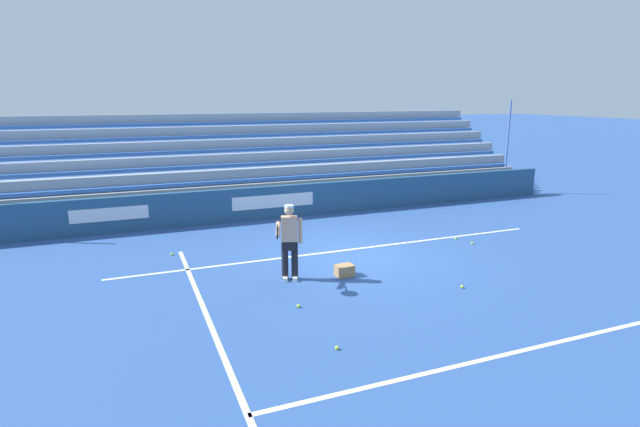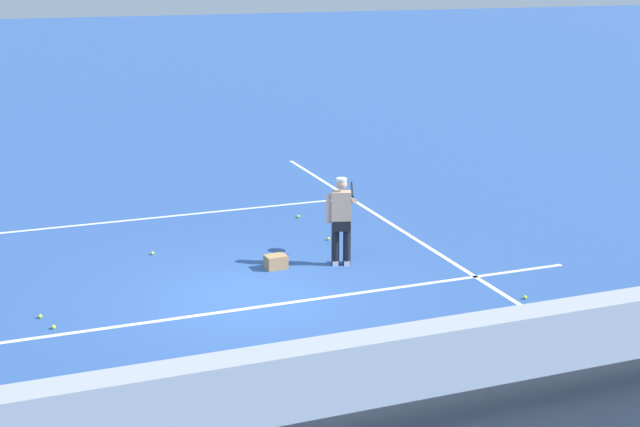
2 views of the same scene
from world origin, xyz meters
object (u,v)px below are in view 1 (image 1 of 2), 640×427
Objects in this scene: tennis_player at (289,241)px; tennis_ball_stray_back at (337,348)px; tennis_ball_near_player at (462,287)px; tennis_ball_by_box at (298,306)px; ball_box_cardboard at (344,270)px; tennis_ball_on_baseline at (472,243)px; tennis_ball_midcourt at (172,254)px; tennis_ball_far_right at (456,239)px.

tennis_player is 3.44m from tennis_ball_stray_back.
tennis_ball_by_box is at bearing -5.57° from tennis_ball_near_player.
ball_box_cardboard reaches higher than tennis_ball_on_baseline.
tennis_ball_stray_back is at bearing 63.45° from ball_box_cardboard.
ball_box_cardboard is at bearing 139.22° from tennis_ball_midcourt.
ball_box_cardboard is 4.47m from tennis_ball_on_baseline.
tennis_ball_stray_back is 1.00× the size of tennis_ball_midcourt.
tennis_ball_near_player is (-3.29, 1.87, -0.86)m from tennis_player.
ball_box_cardboard is 4.46m from tennis_ball_far_right.
tennis_player is at bearing 7.33° from tennis_ball_on_baseline.
tennis_ball_on_baseline is at bearing -159.34° from tennis_ball_by_box.
tennis_ball_midcourt is at bearing -14.81° from tennis_ball_on_baseline.
tennis_ball_on_baseline is at bearing 107.39° from tennis_ball_far_right.
tennis_ball_midcourt is (2.29, -2.81, -0.86)m from tennis_player.
tennis_ball_on_baseline is 0.56m from tennis_ball_far_right.
tennis_ball_far_right is (-4.20, -1.49, -0.10)m from ball_box_cardboard.
ball_box_cardboard reaches higher than tennis_ball_stray_back.
tennis_ball_on_baseline is at bearing -167.59° from ball_box_cardboard.
ball_box_cardboard is at bearing -38.58° from tennis_ball_near_player.
tennis_ball_stray_back is at bearing 22.03° from tennis_ball_near_player.
tennis_ball_far_right is at bearing -72.61° from tennis_ball_on_baseline.
tennis_player is at bearing 129.16° from tennis_ball_midcourt.
tennis_ball_near_player is (-2.05, 1.63, -0.10)m from ball_box_cardboard.
ball_box_cardboard is 6.06× the size of tennis_ball_far_right.
tennis_ball_on_baseline is (-4.37, -0.96, -0.10)m from ball_box_cardboard.
tennis_ball_by_box and tennis_ball_stray_back have the same top height.
tennis_ball_near_player is 1.00× the size of tennis_ball_stray_back.
tennis_ball_by_box is 6.40m from tennis_ball_far_right.
ball_box_cardboard is at bearing -116.55° from tennis_ball_stray_back.
tennis_player reaches higher than tennis_ball_stray_back.
ball_box_cardboard is 2.03m from tennis_ball_by_box.
tennis_ball_on_baseline is at bearing -145.61° from tennis_ball_stray_back.
tennis_ball_near_player is 1.00× the size of tennis_ball_by_box.
tennis_ball_on_baseline is (-5.94, -2.24, 0.00)m from tennis_ball_by_box.
ball_box_cardboard is 6.06× the size of tennis_ball_on_baseline.
tennis_player is 4.29× the size of ball_box_cardboard.
tennis_ball_far_right is (-7.74, 1.56, 0.00)m from tennis_ball_midcourt.
tennis_ball_by_box is 6.35m from tennis_ball_on_baseline.
tennis_ball_by_box is at bearing 20.66° from tennis_ball_on_baseline.
tennis_ball_far_right is at bearing -154.37° from tennis_ball_by_box.
tennis_ball_on_baseline is (-5.91, -4.04, 0.00)m from tennis_ball_stray_back.
tennis_ball_by_box and tennis_ball_far_right have the same top height.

